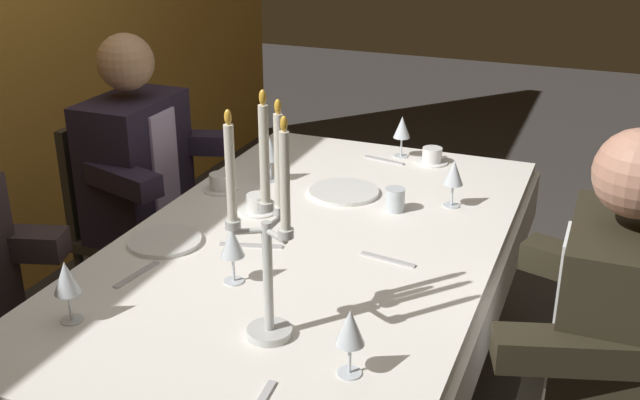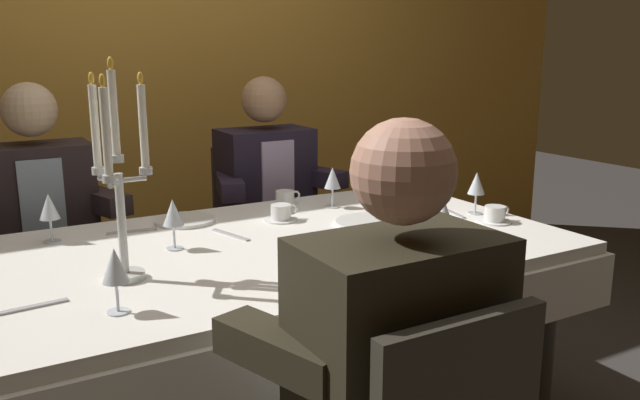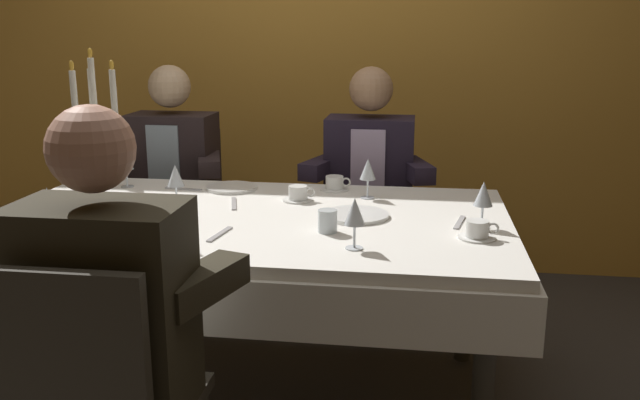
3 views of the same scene
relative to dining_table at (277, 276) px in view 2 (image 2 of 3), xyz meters
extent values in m
cube|color=gold|center=(0.00, 1.66, 0.73)|extent=(6.00, 0.12, 2.70)
cube|color=white|center=(0.00, 0.00, 0.10)|extent=(1.90, 1.10, 0.04)
cube|color=white|center=(0.00, 0.00, -0.01)|extent=(1.94, 1.14, 0.18)
cylinder|color=#322E25|center=(0.83, -0.43, -0.27)|extent=(0.07, 0.07, 0.70)
cylinder|color=#322E25|center=(-0.83, 0.43, -0.27)|extent=(0.07, 0.07, 0.70)
cylinder|color=#322E25|center=(0.83, 0.43, -0.27)|extent=(0.07, 0.07, 0.70)
cylinder|color=silver|center=(-0.52, -0.11, 0.13)|extent=(0.11, 0.11, 0.02)
cylinder|color=silver|center=(-0.52, -0.11, 0.28)|extent=(0.02, 0.02, 0.28)
cylinder|color=silver|center=(-0.52, -0.11, 0.46)|extent=(0.04, 0.04, 0.02)
cylinder|color=white|center=(-0.52, -0.11, 0.58)|extent=(0.02, 0.02, 0.22)
ellipsoid|color=yellow|center=(-0.52, -0.11, 0.71)|extent=(0.02, 0.02, 0.03)
cylinder|color=silver|center=(-0.49, -0.11, 0.40)|extent=(0.07, 0.01, 0.01)
cylinder|color=silver|center=(-0.45, -0.11, 0.42)|extent=(0.04, 0.04, 0.02)
cylinder|color=white|center=(-0.45, -0.11, 0.54)|extent=(0.02, 0.02, 0.22)
ellipsoid|color=yellow|center=(-0.45, -0.11, 0.67)|extent=(0.02, 0.02, 0.03)
cylinder|color=silver|center=(-0.54, -0.08, 0.40)|extent=(0.05, 0.07, 0.01)
cylinder|color=silver|center=(-0.56, -0.05, 0.42)|extent=(0.04, 0.04, 0.02)
cylinder|color=white|center=(-0.56, -0.05, 0.54)|extent=(0.02, 0.02, 0.22)
ellipsoid|color=yellow|center=(-0.56, -0.05, 0.67)|extent=(0.02, 0.02, 0.03)
cylinder|color=silver|center=(-0.54, -0.14, 0.40)|extent=(0.05, 0.07, 0.01)
cylinder|color=silver|center=(-0.56, -0.18, 0.42)|extent=(0.04, 0.04, 0.02)
cylinder|color=white|center=(-0.56, -0.18, 0.54)|extent=(0.02, 0.02, 0.22)
ellipsoid|color=yellow|center=(-0.56, -0.18, 0.67)|extent=(0.02, 0.02, 0.03)
cylinder|color=white|center=(0.39, 0.03, 0.13)|extent=(0.24, 0.24, 0.01)
cylinder|color=white|center=(-0.18, 0.40, 0.13)|extent=(0.22, 0.22, 0.01)
cylinder|color=silver|center=(0.42, -0.34, 0.12)|extent=(0.06, 0.06, 0.00)
cylinder|color=silver|center=(0.42, -0.34, 0.16)|extent=(0.01, 0.01, 0.07)
cone|color=silver|center=(0.42, -0.34, 0.24)|extent=(0.07, 0.07, 0.08)
cylinder|color=#E0D172|center=(0.42, -0.34, 0.22)|extent=(0.04, 0.04, 0.03)
cylinder|color=silver|center=(0.41, 0.32, 0.12)|extent=(0.06, 0.06, 0.00)
cylinder|color=silver|center=(0.41, 0.32, 0.16)|extent=(0.01, 0.01, 0.07)
cone|color=silver|center=(0.41, 0.32, 0.24)|extent=(0.07, 0.07, 0.08)
cylinder|color=#E0D172|center=(0.41, 0.32, 0.22)|extent=(0.04, 0.04, 0.03)
cylinder|color=silver|center=(-0.32, 0.09, 0.12)|extent=(0.06, 0.06, 0.00)
cylinder|color=silver|center=(-0.32, 0.09, 0.16)|extent=(0.01, 0.01, 0.07)
cone|color=silver|center=(-0.32, 0.09, 0.24)|extent=(0.07, 0.07, 0.08)
cylinder|color=maroon|center=(-0.32, 0.09, 0.22)|extent=(0.04, 0.04, 0.03)
cylinder|color=silver|center=(0.83, -0.05, 0.12)|extent=(0.06, 0.06, 0.00)
cylinder|color=silver|center=(0.83, -0.05, 0.16)|extent=(0.01, 0.01, 0.07)
cone|color=silver|center=(0.83, -0.05, 0.24)|extent=(0.07, 0.07, 0.08)
cylinder|color=maroon|center=(0.83, -0.05, 0.22)|extent=(0.04, 0.04, 0.03)
cylinder|color=silver|center=(-0.64, 0.37, 0.12)|extent=(0.06, 0.06, 0.00)
cylinder|color=silver|center=(-0.64, 0.37, 0.16)|extent=(0.01, 0.01, 0.07)
cone|color=silver|center=(-0.64, 0.37, 0.24)|extent=(0.07, 0.07, 0.08)
cylinder|color=#E0D172|center=(-0.64, 0.37, 0.22)|extent=(0.04, 0.04, 0.03)
cylinder|color=silver|center=(-0.60, -0.34, 0.12)|extent=(0.06, 0.06, 0.00)
cylinder|color=silver|center=(-0.60, -0.34, 0.16)|extent=(0.01, 0.01, 0.07)
cone|color=silver|center=(-0.60, -0.34, 0.24)|extent=(0.07, 0.07, 0.08)
cylinder|color=maroon|center=(-0.60, -0.34, 0.22)|extent=(0.04, 0.04, 0.03)
cylinder|color=silver|center=(0.31, -0.18, 0.16)|extent=(0.07, 0.07, 0.08)
cylinder|color=white|center=(0.14, 0.24, 0.12)|extent=(0.12, 0.12, 0.01)
cylinder|color=white|center=(0.14, 0.24, 0.15)|extent=(0.08, 0.08, 0.05)
torus|color=white|center=(0.19, 0.24, 0.15)|extent=(0.04, 0.01, 0.04)
cylinder|color=white|center=(0.26, 0.45, 0.12)|extent=(0.12, 0.12, 0.01)
cylinder|color=white|center=(0.26, 0.45, 0.15)|extent=(0.08, 0.08, 0.05)
torus|color=white|center=(0.31, 0.45, 0.15)|extent=(0.04, 0.01, 0.04)
cylinder|color=white|center=(0.81, -0.18, 0.12)|extent=(0.12, 0.12, 0.01)
cylinder|color=white|center=(0.81, -0.18, 0.15)|extent=(0.08, 0.08, 0.05)
torus|color=white|center=(0.86, -0.18, 0.15)|extent=(0.04, 0.01, 0.04)
cube|color=#B7B7BC|center=(-0.10, 0.15, 0.12)|extent=(0.07, 0.19, 0.01)
cube|color=#B7B7BC|center=(-0.04, -0.26, 0.12)|extent=(0.04, 0.17, 0.01)
cube|color=#B7B7BC|center=(-0.79, -0.21, 0.12)|extent=(0.19, 0.04, 0.01)
cube|color=#B7B7BC|center=(0.76, 0.00, 0.12)|extent=(0.05, 0.17, 0.01)
cube|color=#B7B7BC|center=(-0.38, 0.36, 0.12)|extent=(0.17, 0.04, 0.01)
cylinder|color=#322E25|center=(-0.80, 0.70, -0.41)|extent=(0.04, 0.04, 0.42)
cylinder|color=#322E25|center=(-0.44, 0.70, -0.41)|extent=(0.04, 0.04, 0.42)
cylinder|color=#322E25|center=(-0.80, 1.06, -0.41)|extent=(0.04, 0.04, 0.42)
cylinder|color=#322E25|center=(-0.44, 1.06, -0.41)|extent=(0.04, 0.04, 0.42)
cube|color=#322E25|center=(-0.62, 0.88, -0.18)|extent=(0.42, 0.42, 0.04)
cube|color=#322E25|center=(-0.62, 1.07, 0.06)|extent=(0.38, 0.04, 0.44)
cube|color=black|center=(-0.62, 0.88, 0.11)|extent=(0.42, 0.26, 0.54)
cube|color=#8C9DAD|center=(-0.62, 0.75, 0.14)|extent=(0.16, 0.01, 0.40)
sphere|color=#D0AC84|center=(-0.62, 0.88, 0.51)|extent=(0.21, 0.21, 0.21)
cube|color=black|center=(-0.40, 0.78, 0.15)|extent=(0.19, 0.34, 0.08)
cube|color=#2B2619|center=(-0.16, -0.88, 0.11)|extent=(0.42, 0.26, 0.54)
cube|color=white|center=(-0.16, -0.75, 0.14)|extent=(0.16, 0.01, 0.40)
sphere|color=tan|center=(-0.16, -0.88, 0.51)|extent=(0.21, 0.21, 0.21)
cube|color=#2B2619|center=(0.06, -0.78, 0.15)|extent=(0.19, 0.34, 0.08)
cube|color=#2B2619|center=(-0.38, -0.78, 0.15)|extent=(0.19, 0.34, 0.08)
cylinder|color=#322E25|center=(0.20, 0.70, -0.41)|extent=(0.04, 0.04, 0.42)
cylinder|color=#322E25|center=(0.56, 0.70, -0.41)|extent=(0.04, 0.04, 0.42)
cylinder|color=#322E25|center=(0.20, 1.06, -0.41)|extent=(0.04, 0.04, 0.42)
cylinder|color=#322E25|center=(0.56, 1.06, -0.41)|extent=(0.04, 0.04, 0.42)
cube|color=#322E25|center=(0.38, 0.88, -0.18)|extent=(0.42, 0.42, 0.04)
cube|color=#322E25|center=(0.38, 1.07, 0.06)|extent=(0.38, 0.04, 0.44)
cube|color=black|center=(0.38, 0.88, 0.11)|extent=(0.42, 0.26, 0.54)
cube|color=#BBA6CE|center=(0.38, 0.75, 0.14)|extent=(0.16, 0.01, 0.40)
sphere|color=tan|center=(0.38, 0.88, 0.51)|extent=(0.21, 0.21, 0.21)
cube|color=black|center=(0.16, 0.78, 0.15)|extent=(0.19, 0.34, 0.08)
cube|color=black|center=(0.60, 0.78, 0.15)|extent=(0.19, 0.34, 0.08)
camera|label=1|loc=(-1.95, -0.81, 1.14)|focal=43.41mm
camera|label=2|loc=(-0.92, -1.88, 0.75)|focal=37.00mm
camera|label=3|loc=(0.60, -2.36, 0.79)|focal=38.06mm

